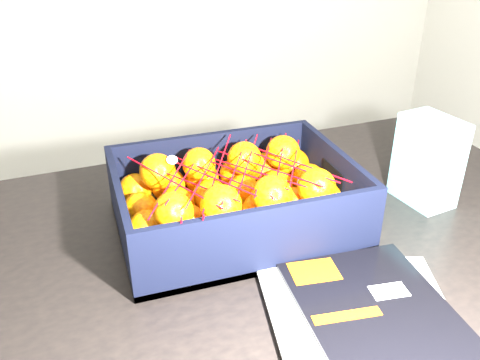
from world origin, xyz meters
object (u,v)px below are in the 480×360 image
object	(u,v)px
magazine_stack	(369,317)
produce_crate	(235,207)
table	(283,274)
retail_carton	(428,161)

from	to	relation	value
magazine_stack	produce_crate	bearing A→B (deg)	108.60
table	retail_carton	xyz separation A→B (m)	(0.30, 0.02, 0.19)
produce_crate	retail_carton	distance (m)	0.39
produce_crate	magazine_stack	bearing A→B (deg)	-71.40
produce_crate	retail_carton	bearing A→B (deg)	-4.61
table	produce_crate	world-z (taller)	produce_crate
magazine_stack	table	bearing A→B (deg)	94.76
table	magazine_stack	xyz separation A→B (m)	(0.02, -0.25, 0.11)
table	produce_crate	size ratio (longest dim) A/B	2.96
magazine_stack	retail_carton	bearing A→B (deg)	43.58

